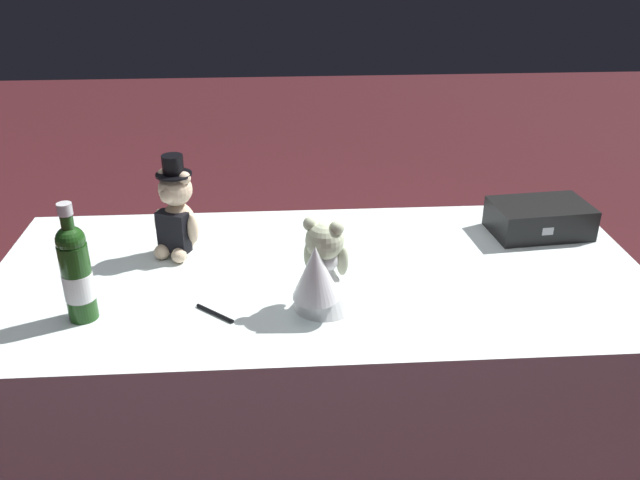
% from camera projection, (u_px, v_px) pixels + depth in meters
% --- Properties ---
extents(reception_table, '(1.83, 0.86, 0.80)m').
position_uv_depth(reception_table, '(320.00, 385.00, 2.06)').
color(reception_table, white).
rests_on(reception_table, ground_plane).
extents(teddy_bear_groom, '(0.13, 0.14, 0.30)m').
position_uv_depth(teddy_bear_groom, '(176.00, 214.00, 1.93)').
color(teddy_bear_groom, beige).
rests_on(teddy_bear_groom, reception_table).
extents(teddy_bear_bride, '(0.18, 0.21, 0.24)m').
position_uv_depth(teddy_bear_bride, '(321.00, 271.00, 1.66)').
color(teddy_bear_bride, white).
rests_on(teddy_bear_bride, reception_table).
extents(champagne_bottle, '(0.07, 0.07, 0.31)m').
position_uv_depth(champagne_bottle, '(76.00, 272.00, 1.61)').
color(champagne_bottle, '#1C4516').
rests_on(champagne_bottle, reception_table).
extents(signing_pen, '(0.10, 0.09, 0.01)m').
position_uv_depth(signing_pen, '(214.00, 313.00, 1.68)').
color(signing_pen, black).
rests_on(signing_pen, reception_table).
extents(gift_case_black, '(0.31, 0.21, 0.10)m').
position_uv_depth(gift_case_black, '(539.00, 218.00, 2.09)').
color(gift_case_black, black).
rests_on(gift_case_black, reception_table).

